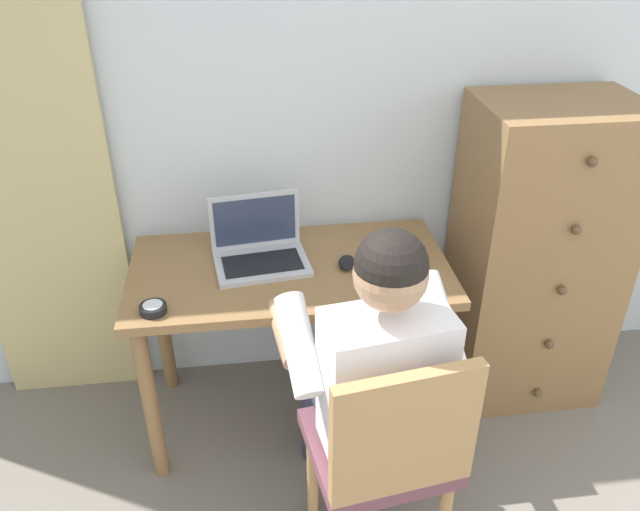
{
  "coord_description": "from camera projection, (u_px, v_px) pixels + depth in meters",
  "views": [
    {
      "loc": [
        -0.49,
        -0.17,
        1.98
      ],
      "look_at": [
        -0.24,
        1.72,
        0.84
      ],
      "focal_mm": 35.64,
      "sensor_mm": 36.0,
      "label": 1
    }
  ],
  "objects": [
    {
      "name": "wall_back",
      "position": [
        367.0,
        96.0,
        2.44
      ],
      "size": [
        4.8,
        0.05,
        2.5
      ],
      "primitive_type": "cube",
      "color": "silver",
      "rests_on": "ground_plane"
    },
    {
      "name": "curtain_panel",
      "position": [
        26.0,
        153.0,
        2.32
      ],
      "size": [
        0.58,
        0.03,
        2.22
      ],
      "primitive_type": "cube",
      "color": "#CCB77A",
      "rests_on": "ground_plane"
    },
    {
      "name": "desk",
      "position": [
        291.0,
        292.0,
        2.4
      ],
      "size": [
        1.18,
        0.62,
        0.74
      ],
      "color": "olive",
      "rests_on": "ground_plane"
    },
    {
      "name": "dresser",
      "position": [
        535.0,
        257.0,
        2.58
      ],
      "size": [
        0.61,
        0.49,
        1.29
      ],
      "color": "olive",
      "rests_on": "ground_plane"
    },
    {
      "name": "chair",
      "position": [
        387.0,
        451.0,
        1.89
      ],
      "size": [
        0.47,
        0.46,
        0.9
      ],
      "color": "brown",
      "rests_on": "ground_plane"
    },
    {
      "name": "person_seated",
      "position": [
        370.0,
        365.0,
        1.95
      ],
      "size": [
        0.58,
        0.62,
        1.22
      ],
      "color": "#33384C",
      "rests_on": "ground_plane"
    },
    {
      "name": "laptop",
      "position": [
        260.0,
        248.0,
        2.36
      ],
      "size": [
        0.37,
        0.29,
        0.24
      ],
      "color": "#B7BABF",
      "rests_on": "desk"
    },
    {
      "name": "computer_mouse",
      "position": [
        347.0,
        262.0,
        2.34
      ],
      "size": [
        0.08,
        0.11,
        0.03
      ],
      "primitive_type": "ellipsoid",
      "rotation": [
        0.0,
        0.0,
        -0.22
      ],
      "color": "black",
      "rests_on": "desk"
    },
    {
      "name": "desk_clock",
      "position": [
        153.0,
        308.0,
        2.09
      ],
      "size": [
        0.09,
        0.09,
        0.03
      ],
      "color": "black",
      "rests_on": "desk"
    }
  ]
}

